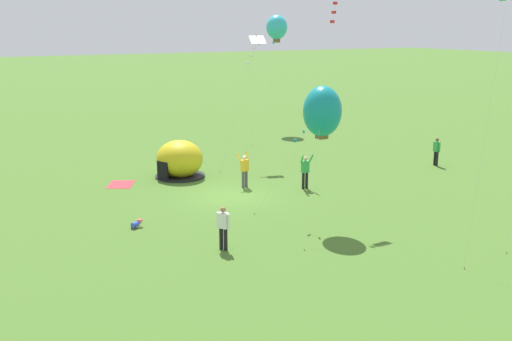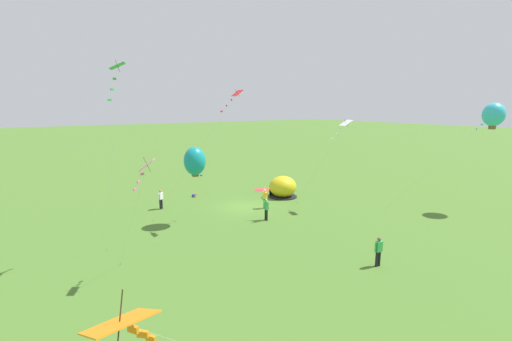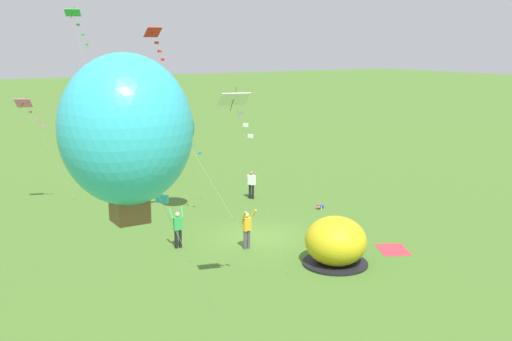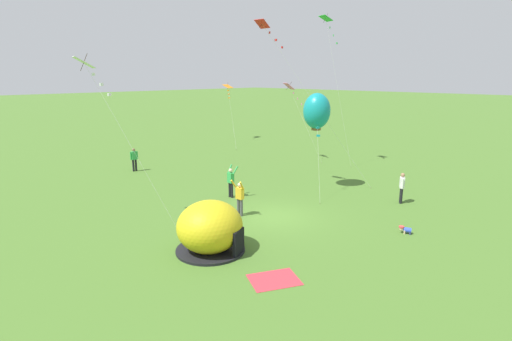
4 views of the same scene
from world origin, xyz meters
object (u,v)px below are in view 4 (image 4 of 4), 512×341
object	(u,v)px
kite_white	(88,68)
kite_teal	(317,111)
toddler_crawling	(405,230)
person_strolling	(240,197)
person_center_field	(231,181)
popup_tent	(210,228)
kite_green	(328,24)
kite_pink	(291,90)
kite_red	(268,32)
kite_orange	(228,88)
person_watching_sky	(134,158)
person_with_toddler	(402,186)

from	to	relation	value
kite_white	kite_teal	world-z (taller)	kite_white
toddler_crawling	kite_teal	world-z (taller)	kite_teal
person_strolling	person_center_field	xyz separation A→B (m)	(1.78, 2.65, 0.00)
popup_tent	kite_green	world-z (taller)	kite_green
person_strolling	kite_pink	xyz separation A→B (m)	(12.16, 6.91, 4.82)
kite_green	kite_white	world-z (taller)	kite_green
person_center_field	kite_teal	bearing A→B (deg)	-26.20
person_strolling	kite_teal	size ratio (longest dim) A/B	0.32
kite_white	kite_teal	xyz separation A→B (m)	(12.14, -3.40, -2.40)
person_strolling	kite_green	bearing A→B (deg)	17.06
kite_red	kite_green	world-z (taller)	kite_green
kite_orange	person_strolling	bearing A→B (deg)	-130.27
toddler_crawling	kite_red	distance (m)	13.11
kite_orange	kite_green	world-z (taller)	kite_green
kite_green	kite_orange	bearing A→B (deg)	77.46
kite_green	person_strolling	bearing A→B (deg)	-162.94
person_watching_sky	person_with_toddler	bearing A→B (deg)	-69.32
kite_orange	kite_red	bearing A→B (deg)	-124.65
person_strolling	kite_green	xyz separation A→B (m)	(12.52, 3.84, 9.55)
popup_tent	kite_teal	distance (m)	11.29
person_with_toddler	kite_green	bearing A→B (deg)	61.13
person_center_field	kite_white	distance (m)	9.65
person_watching_sky	kite_green	xyz separation A→B (m)	(11.42, -8.75, 9.59)
popup_tent	kite_white	size ratio (longest dim) A/B	0.36
kite_orange	kite_pink	size ratio (longest dim) A/B	0.97
kite_pink	kite_green	xyz separation A→B (m)	(0.36, -3.06, 4.73)
person_watching_sky	person_with_toddler	xyz separation A→B (m)	(6.60, -17.48, 0.00)
popup_tent	person_strolling	bearing A→B (deg)	30.90
popup_tent	kite_white	bearing A→B (deg)	107.17
popup_tent	kite_red	size ratio (longest dim) A/B	0.28
person_with_toddler	person_center_field	bearing A→B (deg)	128.15
kite_red	kite_pink	xyz separation A→B (m)	(7.66, 4.61, -3.53)
kite_red	kite_pink	world-z (taller)	kite_red
popup_tent	kite_pink	xyz separation A→B (m)	(15.86, 9.12, 4.82)
toddler_crawling	kite_orange	world-z (taller)	kite_orange
person_center_field	person_watching_sky	bearing A→B (deg)	93.87
kite_red	kite_pink	bearing A→B (deg)	31.01
kite_white	kite_red	bearing A→B (deg)	-7.74
person_watching_sky	person_with_toddler	world-z (taller)	same
person_with_toddler	kite_white	bearing A→B (deg)	147.09
kite_teal	popup_tent	bearing A→B (deg)	-166.53
kite_pink	kite_teal	xyz separation A→B (m)	(-5.53, -6.64, -0.97)
kite_orange	kite_pink	bearing A→B (deg)	-107.26
kite_white	popup_tent	bearing A→B (deg)	-72.83
popup_tent	person_watching_sky	xyz separation A→B (m)	(4.80, 14.80, -0.03)
kite_red	kite_white	distance (m)	10.31
person_center_field	kite_orange	world-z (taller)	kite_orange
person_center_field	kite_orange	size ratio (longest dim) A/B	0.30
person_watching_sky	kite_orange	xyz separation A→B (m)	(14.72, 6.09, 4.60)
toddler_crawling	kite_red	size ratio (longest dim) A/B	0.05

